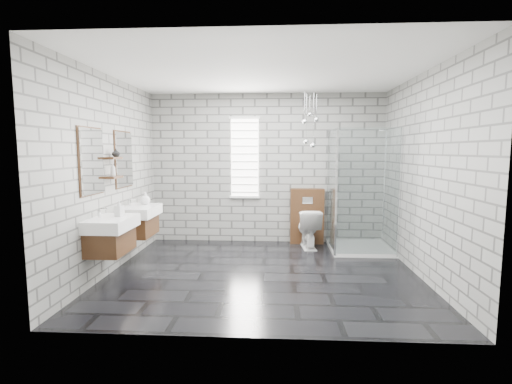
# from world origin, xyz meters

# --- Properties ---
(floor) EXTENTS (4.20, 3.60, 0.02)m
(floor) POSITION_xyz_m (0.00, 0.00, -0.01)
(floor) COLOR black
(floor) RESTS_ON ground
(ceiling) EXTENTS (4.20, 3.60, 0.02)m
(ceiling) POSITION_xyz_m (0.00, 0.00, 2.71)
(ceiling) COLOR white
(ceiling) RESTS_ON wall_back
(wall_back) EXTENTS (4.20, 0.02, 2.70)m
(wall_back) POSITION_xyz_m (0.00, 1.81, 1.35)
(wall_back) COLOR gray
(wall_back) RESTS_ON floor
(wall_front) EXTENTS (4.20, 0.02, 2.70)m
(wall_front) POSITION_xyz_m (0.00, -1.81, 1.35)
(wall_front) COLOR gray
(wall_front) RESTS_ON floor
(wall_left) EXTENTS (0.02, 3.60, 2.70)m
(wall_left) POSITION_xyz_m (-2.11, 0.00, 1.35)
(wall_left) COLOR gray
(wall_left) RESTS_ON floor
(wall_right) EXTENTS (0.02, 3.60, 2.70)m
(wall_right) POSITION_xyz_m (2.11, 0.00, 1.35)
(wall_right) COLOR gray
(wall_right) RESTS_ON floor
(vanity_left) EXTENTS (0.47, 0.70, 1.57)m
(vanity_left) POSITION_xyz_m (-1.91, -0.53, 0.76)
(vanity_left) COLOR #4A2C16
(vanity_left) RESTS_ON wall_left
(vanity_right) EXTENTS (0.47, 0.70, 1.57)m
(vanity_right) POSITION_xyz_m (-1.91, 0.43, 0.76)
(vanity_right) COLOR #4A2C16
(vanity_right) RESTS_ON wall_left
(shelf_lower) EXTENTS (0.14, 0.30, 0.03)m
(shelf_lower) POSITION_xyz_m (-2.03, -0.05, 1.32)
(shelf_lower) COLOR #4A2C16
(shelf_lower) RESTS_ON wall_left
(shelf_upper) EXTENTS (0.14, 0.30, 0.03)m
(shelf_upper) POSITION_xyz_m (-2.03, -0.05, 1.58)
(shelf_upper) COLOR #4A2C16
(shelf_upper) RESTS_ON wall_left
(window) EXTENTS (0.56, 0.05, 1.48)m
(window) POSITION_xyz_m (-0.40, 1.78, 1.55)
(window) COLOR white
(window) RESTS_ON wall_back
(cistern_panel) EXTENTS (0.60, 0.20, 1.00)m
(cistern_panel) POSITION_xyz_m (0.73, 1.70, 0.50)
(cistern_panel) COLOR #4A2C16
(cistern_panel) RESTS_ON floor
(flush_plate) EXTENTS (0.18, 0.01, 0.12)m
(flush_plate) POSITION_xyz_m (0.73, 1.60, 0.80)
(flush_plate) COLOR silver
(flush_plate) RESTS_ON cistern_panel
(shower_enclosure) EXTENTS (1.00, 1.00, 2.03)m
(shower_enclosure) POSITION_xyz_m (1.50, 1.18, 0.50)
(shower_enclosure) COLOR white
(shower_enclosure) RESTS_ON floor
(pendant_cluster) EXTENTS (0.30, 0.28, 0.98)m
(pendant_cluster) POSITION_xyz_m (0.74, 1.37, 2.06)
(pendant_cluster) COLOR silver
(pendant_cluster) RESTS_ON ceiling
(toilet) EXTENTS (0.44, 0.70, 0.68)m
(toilet) POSITION_xyz_m (0.73, 1.40, 0.34)
(toilet) COLOR white
(toilet) RESTS_ON floor
(soap_bottle_a) EXTENTS (0.11, 0.11, 0.20)m
(soap_bottle_a) POSITION_xyz_m (-1.81, -0.42, 0.95)
(soap_bottle_a) COLOR #B2B2B2
(soap_bottle_a) RESTS_ON vanity_left
(soap_bottle_b) EXTENTS (0.19, 0.19, 0.19)m
(soap_bottle_b) POSITION_xyz_m (-1.85, 0.63, 0.94)
(soap_bottle_b) COLOR #B2B2B2
(soap_bottle_b) RESTS_ON vanity_right
(soap_bottle_c) EXTENTS (0.07, 0.07, 0.18)m
(soap_bottle_c) POSITION_xyz_m (-2.02, -0.09, 1.42)
(soap_bottle_c) COLOR #B2B2B2
(soap_bottle_c) RESTS_ON shelf_lower
(vase) EXTENTS (0.13, 0.13, 0.11)m
(vase) POSITION_xyz_m (-2.02, 0.02, 1.65)
(vase) COLOR #B2B2B2
(vase) RESTS_ON shelf_upper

